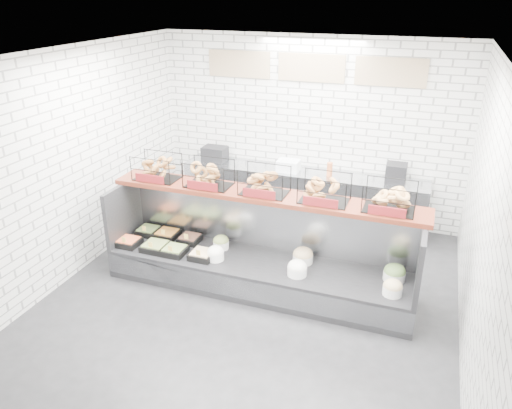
% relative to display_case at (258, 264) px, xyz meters
% --- Properties ---
extents(ground, '(5.50, 5.50, 0.00)m').
position_rel_display_case_xyz_m(ground, '(0.01, -0.34, -0.33)').
color(ground, black).
rests_on(ground, ground).
extents(room_shell, '(5.02, 5.51, 3.01)m').
position_rel_display_case_xyz_m(room_shell, '(0.01, 0.26, 1.73)').
color(room_shell, silver).
rests_on(room_shell, ground).
extents(display_case, '(4.00, 0.90, 1.20)m').
position_rel_display_case_xyz_m(display_case, '(0.00, 0.00, 0.00)').
color(display_case, black).
rests_on(display_case, ground).
extents(bagel_shelf, '(4.10, 0.50, 0.40)m').
position_rel_display_case_xyz_m(bagel_shelf, '(0.01, 0.17, 1.06)').
color(bagel_shelf, '#45170E').
rests_on(bagel_shelf, display_case).
extents(prep_counter, '(4.00, 0.60, 1.20)m').
position_rel_display_case_xyz_m(prep_counter, '(0.01, 2.09, 0.14)').
color(prep_counter, '#93969B').
rests_on(prep_counter, ground).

